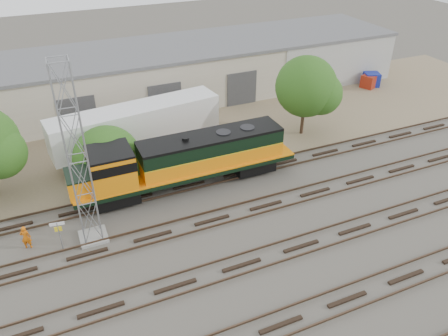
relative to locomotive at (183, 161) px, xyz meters
name	(u,v)px	position (x,y,z in m)	size (l,w,h in m)	color
ground	(221,235)	(0.37, -6.00, -2.26)	(140.00, 140.00, 0.00)	#47423A
dirt_strip	(155,134)	(0.37, 9.00, -2.25)	(80.00, 16.00, 0.02)	#726047
tracks	(242,265)	(0.37, -9.00, -2.18)	(80.00, 20.40, 0.28)	black
warehouse	(131,77)	(0.42, 16.98, 0.40)	(58.40, 10.40, 5.30)	#BEB49F
locomotive	(183,161)	(0.00, 0.00, 0.00)	(16.26, 2.85, 3.91)	black
signal_tower	(78,162)	(-7.03, -3.08, 3.27)	(1.68, 1.68, 11.37)	gray
sign_post	(59,230)	(-8.89, -3.36, -0.82)	(0.84, 0.16, 2.06)	gray
worker	(26,237)	(-10.79, -2.39, -1.45)	(0.59, 0.39, 1.61)	#D9610C
semi_trailer	(141,124)	(-1.43, 6.14, 0.38)	(13.86, 4.44, 4.19)	silver
dumpster_blue	(371,79)	(25.95, 10.80, -1.51)	(1.60, 1.50, 1.50)	navy
dumpster_red	(369,81)	(25.41, 10.52, -1.56)	(1.50, 1.40, 1.40)	maroon
tree_mid	(112,161)	(-4.56, 2.35, -0.24)	(5.11, 4.87, 4.87)	#382619
tree_east	(310,88)	(12.78, 3.73, 2.04)	(5.48, 5.22, 7.05)	#382619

